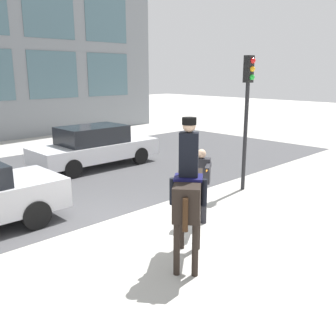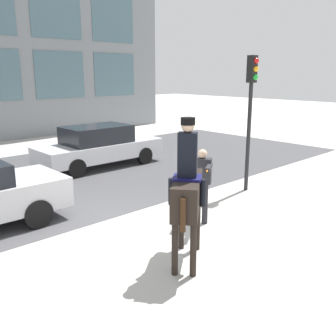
# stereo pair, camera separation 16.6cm
# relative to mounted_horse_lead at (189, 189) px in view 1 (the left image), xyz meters

# --- Properties ---
(ground_plane) EXTENTS (80.00, 80.00, 0.00)m
(ground_plane) POSITION_rel_mounted_horse_lead_xyz_m (0.02, 2.10, -1.35)
(ground_plane) COLOR #B2AFA8
(road_surface) EXTENTS (24.33, 8.50, 0.01)m
(road_surface) POSITION_rel_mounted_horse_lead_xyz_m (0.02, 6.85, -1.35)
(road_surface) COLOR #444447
(road_surface) RESTS_ON ground_plane
(mounted_horse_lead) EXTENTS (1.56, 1.35, 2.61)m
(mounted_horse_lead) POSITION_rel_mounted_horse_lead_xyz_m (0.00, 0.00, 0.00)
(mounted_horse_lead) COLOR black
(mounted_horse_lead) RESTS_ON ground_plane
(pedestrian_bystander) EXTENTS (0.70, 0.79, 1.71)m
(pedestrian_bystander) POSITION_rel_mounted_horse_lead_xyz_m (1.48, 0.99, -0.34)
(pedestrian_bystander) COLOR #232328
(pedestrian_bystander) RESTS_ON ground_plane
(street_car_far_lane) EXTENTS (4.60, 1.78, 1.50)m
(street_car_far_lane) POSITION_rel_mounted_horse_lead_xyz_m (2.73, 7.15, -0.58)
(street_car_far_lane) COLOR silver
(street_car_far_lane) RESTS_ON ground_plane
(traffic_light) EXTENTS (0.24, 0.29, 3.79)m
(traffic_light) POSITION_rel_mounted_horse_lead_xyz_m (4.31, 1.80, 1.20)
(traffic_light) COLOR black
(traffic_light) RESTS_ON ground_plane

